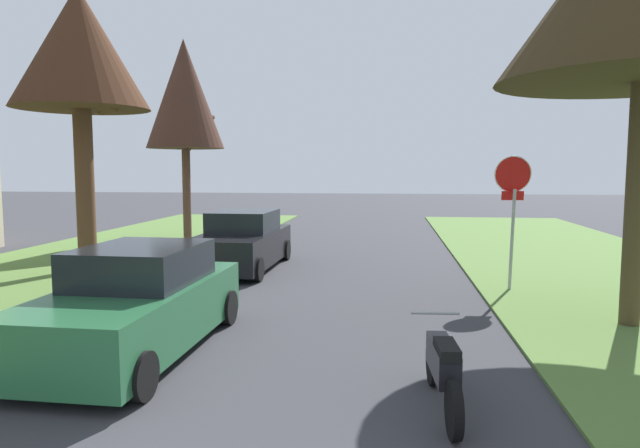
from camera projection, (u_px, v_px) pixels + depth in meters
name	position (u px, v px, depth m)	size (l,w,h in m)	color
stop_sign_far	(513.00, 193.00, 12.28)	(0.81, 0.36, 2.97)	#9EA0A5
street_tree_left_mid_b	(80.00, 52.00, 14.38)	(3.47, 3.47, 7.34)	#533423
street_tree_left_far	(184.00, 95.00, 20.63)	(2.85, 2.85, 7.42)	#50352C
parked_sedan_green	(137.00, 304.00, 8.33)	(2.03, 4.44, 1.57)	#28663D
parked_sedan_black	(242.00, 242.00, 15.28)	(2.03, 4.44, 1.57)	black
parked_motorcycle	(443.00, 368.00, 6.33)	(0.60, 2.05, 0.97)	black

